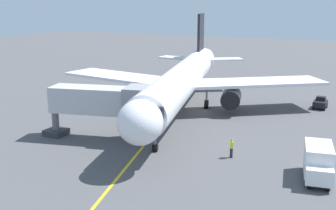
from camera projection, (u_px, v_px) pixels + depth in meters
name	position (u px, v px, depth m)	size (l,w,h in m)	color
ground_plane	(198.00, 111.00, 51.23)	(220.00, 220.00, 0.00)	#4C4C4F
apron_lead_in_line	(160.00, 126.00, 45.12)	(0.24, 40.00, 0.01)	yellow
airplane	(183.00, 81.00, 49.66)	(33.83, 39.90, 11.50)	white
jet_bridge	(107.00, 102.00, 40.13)	(11.49, 5.26, 5.40)	#B7B7BC
ground_crew_marshaller	(231.00, 148.00, 35.85)	(0.38, 0.46, 1.71)	#23232D
box_truck_near_nose	(318.00, 162.00, 31.28)	(2.68, 4.86, 2.62)	white
tug_portside	(320.00, 103.00, 52.54)	(1.68, 2.39, 1.50)	black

